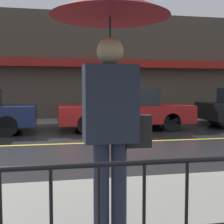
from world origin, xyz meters
name	(u,v)px	position (x,y,z in m)	size (l,w,h in m)	color
ground_plane	(97,143)	(0.00, 0.00, 0.00)	(80.00, 80.00, 0.00)	#262628
sidewalk_near	(165,218)	(0.00, -5.19, 0.06)	(28.00, 2.90, 0.12)	gray
sidewalk_far	(80,122)	(0.00, 4.83, 0.06)	(28.00, 2.19, 0.12)	gray
lane_marking	(97,143)	(0.00, 0.00, 0.00)	(25.20, 0.12, 0.01)	gold
building_storefront	(77,66)	(0.00, 6.05, 2.48)	(28.00, 0.85, 4.94)	#4C4238
pedestrian	(111,46)	(-0.69, -5.57, 1.87)	(1.07, 1.07, 2.25)	#23283D
car_red	(123,109)	(1.32, 2.46, 0.75)	(4.70, 1.83, 1.48)	maroon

